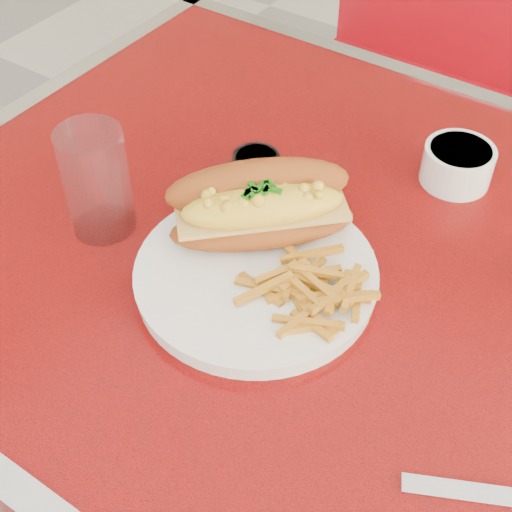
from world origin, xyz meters
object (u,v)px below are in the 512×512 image
Objects in this scene: mac_hoagie at (261,206)px; gravy_ramekin at (458,164)px; sauce_cup_left at (256,165)px; diner_table at (384,371)px; dinner_plate at (256,275)px; fork at (323,280)px; water_tumbler at (97,182)px.

mac_hoagie is 1.91× the size of gravy_ramekin.
sauce_cup_left is at bearing -148.20° from gravy_ramekin.
diner_table is 3.59× the size of dinner_plate.
gravy_ramekin is at bearing 31.80° from sauce_cup_left.
diner_table is at bearing -36.22° from fork.
water_tumbler is at bearing -173.11° from dinner_plate.
diner_table is at bearing 32.98° from dinner_plate.
water_tumbler reaches higher than sauce_cup_left.
sauce_cup_left is at bearing 61.61° from water_tumbler.
diner_table is at bearing -15.34° from sauce_cup_left.
dinner_plate is 0.07m from fork.
dinner_plate is at bearing -110.94° from gravy_ramekin.
water_tumbler is at bearing 112.85° from fork.
fork is at bearing 22.00° from dinner_plate.
mac_hoagie is 3.46× the size of sauce_cup_left.
dinner_plate is 0.21m from water_tumbler.
water_tumbler is (-0.10, -0.18, 0.05)m from sauce_cup_left.
gravy_ramekin is (0.14, 0.23, -0.03)m from mac_hoagie.
water_tumbler reaches higher than fork.
diner_table is at bearing -82.49° from gravy_ramekin.
mac_hoagie is 1.44× the size of fork.
fork is 0.27m from water_tumbler.
diner_table is 0.20m from fork.
dinner_plate is at bearing -104.73° from mac_hoagie.
fork is 2.41× the size of sauce_cup_left.
mac_hoagie reaches higher than fork.
mac_hoagie is 0.19m from water_tumbler.
fork is (0.07, 0.03, 0.01)m from dinner_plate.
diner_table is 0.30m from sauce_cup_left.
mac_hoagie is at bearing 119.11° from dinner_plate.
dinner_plate is (-0.13, -0.09, 0.17)m from diner_table.
mac_hoagie is 0.11m from fork.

